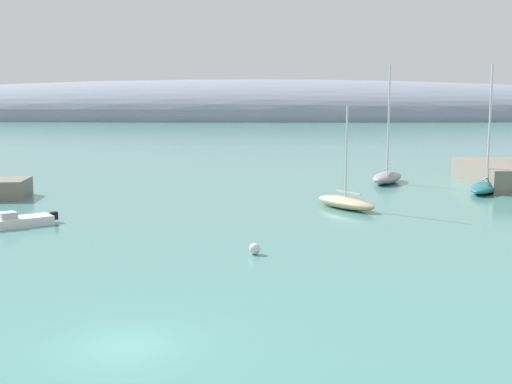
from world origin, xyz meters
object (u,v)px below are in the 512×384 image
sailboat_grey_near_shore (387,176)px  mooring_buoy_white (255,249)px  sailboat_sand_mid_mooring (346,202)px  motorboat_white_alongside_breakwater (18,221)px  sailboat_teal_outer_mooring (487,185)px

sailboat_grey_near_shore → mooring_buoy_white: bearing=-177.8°
sailboat_grey_near_shore → sailboat_sand_mid_mooring: sailboat_grey_near_shore is taller
sailboat_grey_near_shore → motorboat_white_alongside_breakwater: bearing=153.3°
sailboat_sand_mid_mooring → mooring_buoy_white: sailboat_sand_mid_mooring is taller
sailboat_sand_mid_mooring → mooring_buoy_white: size_ratio=12.62×
sailboat_sand_mid_mooring → mooring_buoy_white: bearing=121.5°
motorboat_white_alongside_breakwater → sailboat_teal_outer_mooring: bearing=167.8°
sailboat_teal_outer_mooring → motorboat_white_alongside_breakwater: sailboat_teal_outer_mooring is taller
sailboat_grey_near_shore → motorboat_white_alongside_breakwater: (-26.88, -21.52, -0.31)m
sailboat_sand_mid_mooring → mooring_buoy_white: (-6.31, -14.31, -0.19)m
motorboat_white_alongside_breakwater → sailboat_grey_near_shore: bearing=-178.7°
mooring_buoy_white → sailboat_sand_mid_mooring: bearing=66.2°
sailboat_teal_outer_mooring → mooring_buoy_white: sailboat_teal_outer_mooring is taller
sailboat_sand_mid_mooring → motorboat_white_alongside_breakwater: sailboat_sand_mid_mooring is taller
sailboat_teal_outer_mooring → sailboat_sand_mid_mooring: bearing=152.7°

